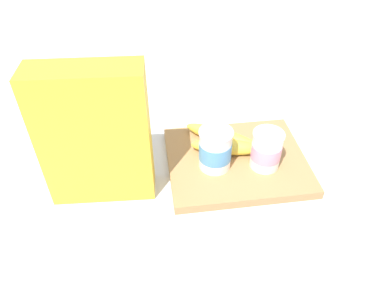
{
  "coord_description": "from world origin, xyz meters",
  "views": [
    {
      "loc": [
        0.18,
        0.58,
        0.56
      ],
      "look_at": [
        0.1,
        0.0,
        0.07
      ],
      "focal_mm": 34.42,
      "sensor_mm": 36.0,
      "label": 1
    }
  ],
  "objects_px": {
    "cereal_box": "(95,136)",
    "yogurt_cup_front": "(266,150)",
    "yogurt_cup_back": "(215,149)",
    "cutting_board": "(236,161)",
    "banana_bunch": "(225,141)"
  },
  "relations": [
    {
      "from": "yogurt_cup_front",
      "to": "banana_bunch",
      "type": "distance_m",
      "value": 0.1
    },
    {
      "from": "cutting_board",
      "to": "cereal_box",
      "type": "relative_size",
      "value": 1.07
    },
    {
      "from": "cutting_board",
      "to": "yogurt_cup_back",
      "type": "distance_m",
      "value": 0.08
    },
    {
      "from": "yogurt_cup_back",
      "to": "cutting_board",
      "type": "bearing_deg",
      "value": -161.48
    },
    {
      "from": "yogurt_cup_back",
      "to": "banana_bunch",
      "type": "xyz_separation_m",
      "value": [
        -0.03,
        -0.06,
        -0.03
      ]
    },
    {
      "from": "banana_bunch",
      "to": "cereal_box",
      "type": "bearing_deg",
      "value": 15.86
    },
    {
      "from": "cereal_box",
      "to": "yogurt_cup_back",
      "type": "bearing_deg",
      "value": -171.65
    },
    {
      "from": "cereal_box",
      "to": "yogurt_cup_front",
      "type": "distance_m",
      "value": 0.34
    },
    {
      "from": "cereal_box",
      "to": "yogurt_cup_back",
      "type": "relative_size",
      "value": 3.06
    },
    {
      "from": "yogurt_cup_front",
      "to": "yogurt_cup_back",
      "type": "distance_m",
      "value": 0.11
    },
    {
      "from": "cereal_box",
      "to": "yogurt_cup_front",
      "type": "bearing_deg",
      "value": -175.32
    },
    {
      "from": "cereal_box",
      "to": "yogurt_cup_back",
      "type": "height_order",
      "value": "cereal_box"
    },
    {
      "from": "banana_bunch",
      "to": "yogurt_cup_front",
      "type": "bearing_deg",
      "value": 136.17
    },
    {
      "from": "cutting_board",
      "to": "yogurt_cup_front",
      "type": "distance_m",
      "value": 0.08
    },
    {
      "from": "cutting_board",
      "to": "cereal_box",
      "type": "distance_m",
      "value": 0.31
    }
  ]
}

